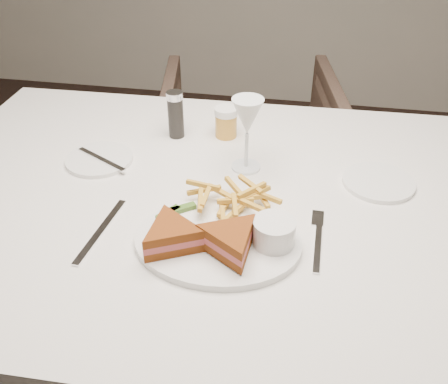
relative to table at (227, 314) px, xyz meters
The scene contains 3 objects.
table is the anchor object (origin of this frame).
chair_far 0.92m from the table, 94.24° to the left, with size 0.69×0.64×0.71m, color #4C392E.
table_setting 0.42m from the table, 90.34° to the right, with size 0.81×0.60×0.18m.
Camera 1 is at (0.44, -0.52, 1.38)m, focal length 40.00 mm.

